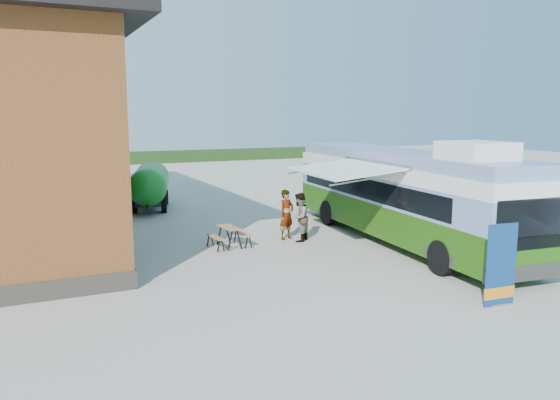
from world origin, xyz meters
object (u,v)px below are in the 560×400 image
banner (501,273)px  bus (402,192)px  person_b (299,217)px  slurry_tanker (150,183)px  picnic_table (229,232)px  person_a (287,215)px

banner → bus: bearing=77.9°
person_b → slurry_tanker: (-3.40, 9.18, 0.36)m
picnic_table → slurry_tanker: (-0.79, 8.95, 0.71)m
picnic_table → person_a: person_a is taller
person_b → person_a: bearing=-106.9°
banner → person_b: banner is taller
bus → picnic_table: 6.31m
person_a → person_b: (0.26, -0.52, -0.03)m
slurry_tanker → person_a: bearing=-54.7°
banner → slurry_tanker: 17.86m
banner → slurry_tanker: bearing=110.5°
bus → picnic_table: bearing=168.1°
person_a → slurry_tanker: 9.22m
banner → person_a: size_ratio=1.10×
banner → person_a: banner is taller
person_b → slurry_tanker: size_ratio=0.31×
picnic_table → bus: bearing=-21.4°
banner → person_b: bearing=104.2°
picnic_table → person_a: 2.40m
bus → person_a: size_ratio=6.81×
bus → picnic_table: (-5.90, 1.83, -1.27)m
picnic_table → person_b: person_b is taller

